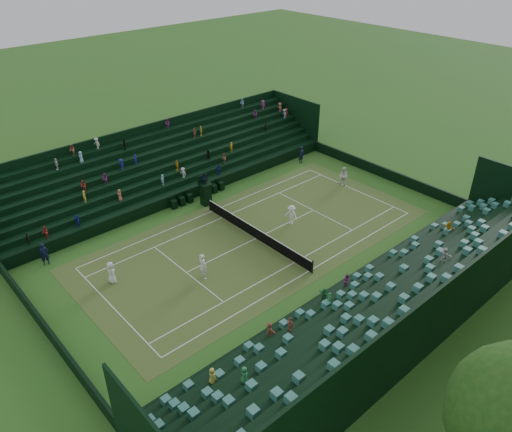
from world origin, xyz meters
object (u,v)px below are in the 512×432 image
(player_near_west, at_px, (111,273))
(player_far_west, at_px, (344,176))
(player_near_east, at_px, (203,266))
(umpire_chair, at_px, (205,191))
(player_far_east, at_px, (291,215))
(tennis_net, at_px, (256,233))

(player_near_west, xyz_separation_m, player_far_west, (1.02, 22.52, 0.07))
(player_near_west, bearing_deg, player_near_east, -126.35)
(umpire_chair, bearing_deg, player_far_west, 64.81)
(player_far_west, relative_size, player_far_east, 1.05)
(player_near_west, bearing_deg, player_far_west, -91.73)
(player_near_west, xyz_separation_m, player_far_east, (2.65, 14.17, 0.03))
(player_near_west, xyz_separation_m, player_near_east, (3.66, 4.81, 0.17))
(player_near_east, distance_m, player_far_west, 17.90)
(tennis_net, height_order, player_near_west, player_near_west)
(tennis_net, relative_size, player_far_east, 7.01)
(umpire_chair, height_order, player_near_west, umpire_chair)
(tennis_net, relative_size, player_far_west, 6.68)
(player_near_east, xyz_separation_m, player_far_east, (-1.00, 9.36, -0.14))
(tennis_net, distance_m, player_near_west, 10.94)
(player_far_east, bearing_deg, player_near_west, -112.80)
(umpire_chair, height_order, player_far_east, umpire_chair)
(player_near_east, relative_size, player_far_west, 1.11)
(tennis_net, bearing_deg, player_far_west, 96.67)
(tennis_net, bearing_deg, player_near_west, -102.72)
(player_near_west, relative_size, player_far_west, 0.92)
(umpire_chair, distance_m, player_far_east, 7.72)
(tennis_net, height_order, player_near_east, player_near_east)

